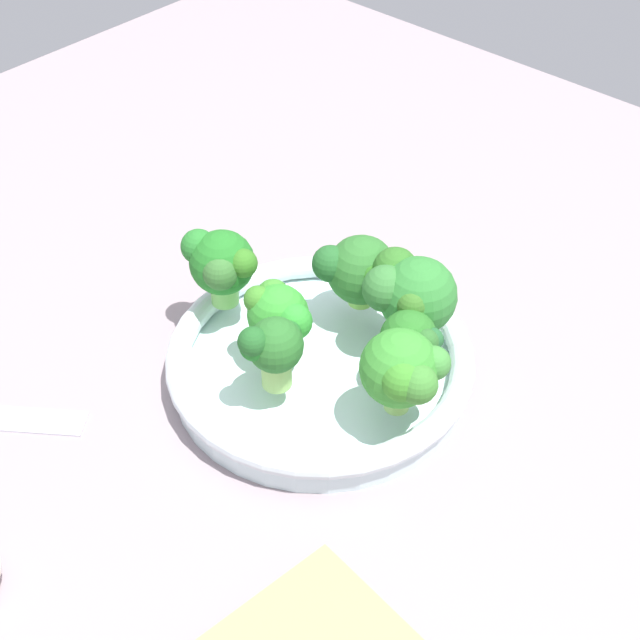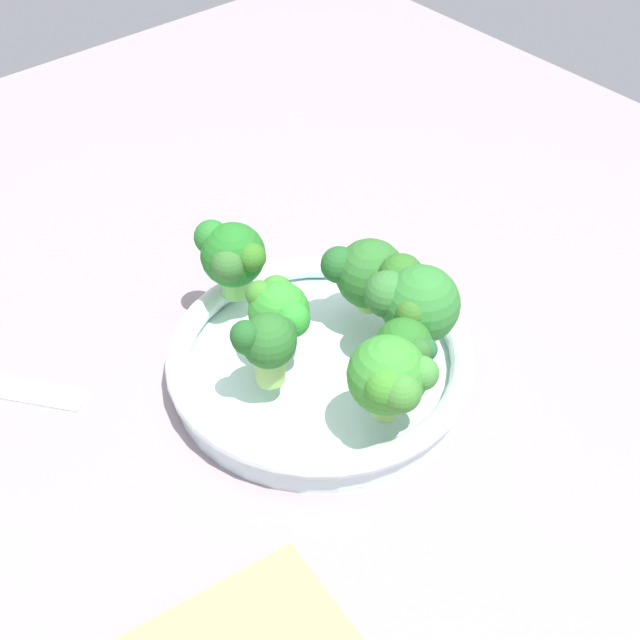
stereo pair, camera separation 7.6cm
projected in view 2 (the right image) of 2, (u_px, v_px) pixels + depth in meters
The scene contains 9 objects.
ground_plane at pixel (262, 389), 81.19cm from camera, with size 130.00×130.00×2.50cm, color gray.
bowl at pixel (320, 362), 79.28cm from camera, with size 25.92×25.92×3.64cm.
broccoli_floret_0 at pixel (231, 256), 80.19cm from camera, with size 5.70×7.10×7.16cm.
broccoli_floret_1 at pixel (368, 274), 79.42cm from camera, with size 6.52×6.08×6.63cm.
broccoli_floret_2 at pixel (413, 300), 75.42cm from camera, with size 6.99×7.87×7.68cm.
broccoli_floret_3 at pixel (279, 310), 76.10cm from camera, with size 5.08×6.23×6.01cm.
broccoli_floret_4 at pixel (265, 343), 72.55cm from camera, with size 5.34×4.44×6.56cm.
broccoli_floret_5 at pixel (390, 379), 69.28cm from camera, with size 6.10×6.97×7.27cm.
broccoli_floret_6 at pixel (406, 348), 72.71cm from camera, with size 4.68×5.05×6.01cm.
Camera 2 is at (32.65, 46.39, 57.37)cm, focal length 52.71 mm.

